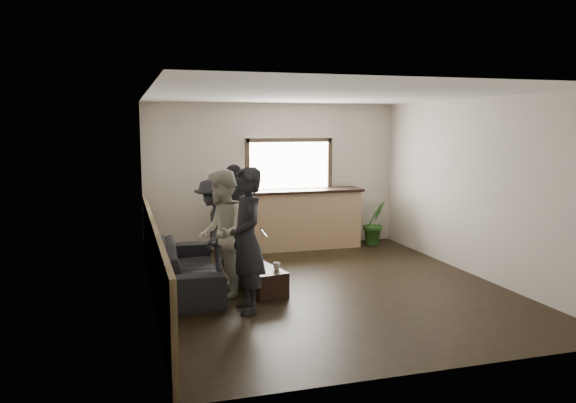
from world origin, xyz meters
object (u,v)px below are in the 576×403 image
object	(u,v)px
person_c	(213,228)
person_d	(236,215)
coffee_table	(262,281)
cup_b	(277,266)
person_a	(247,240)
cup_a	(249,263)
bar_counter	(293,216)
potted_plant	(375,223)
person_b	(222,234)
sofa	(186,267)

from	to	relation	value
person_c	person_d	bearing A→B (deg)	152.37
coffee_table	cup_b	bearing A→B (deg)	-33.55
person_a	person_c	size ratio (longest dim) A/B	1.19
cup_a	person_d	bearing A→B (deg)	85.42
bar_counter	person_a	xyz separation A→B (m)	(-1.65, -3.41, 0.28)
potted_plant	cup_b	bearing A→B (deg)	-135.80
bar_counter	cup_a	xyz separation A→B (m)	(-1.44, -2.54, -0.23)
coffee_table	cup_a	size ratio (longest dim) A/B	6.77
bar_counter	person_c	bearing A→B (deg)	-138.21
cup_a	person_a	xyz separation A→B (m)	(-0.21, -0.87, 0.52)
potted_plant	person_b	world-z (taller)	person_b
person_b	person_c	xyz separation A→B (m)	(0.06, 1.10, -0.11)
potted_plant	bar_counter	bearing A→B (deg)	174.90
person_b	cup_b	bearing A→B (deg)	90.25
person_c	bar_counter	bearing A→B (deg)	142.80
coffee_table	potted_plant	world-z (taller)	potted_plant
bar_counter	cup_a	size ratio (longest dim) A/B	22.46
cup_b	person_c	size ratio (longest dim) A/B	0.07
potted_plant	person_a	distance (m)	4.68
sofa	person_a	size ratio (longest dim) A/B	1.24
cup_a	person_c	size ratio (longest dim) A/B	0.08
person_c	person_d	xyz separation A→B (m)	(0.48, 0.60, 0.09)
sofa	person_c	xyz separation A→B (m)	(0.51, 0.62, 0.44)
bar_counter	potted_plant	world-z (taller)	bar_counter
potted_plant	person_a	size ratio (longest dim) A/B	0.48
person_b	bar_counter	bearing A→B (deg)	156.80
sofa	coffee_table	world-z (taller)	sofa
cup_a	person_d	distance (m)	1.61
sofa	person_b	world-z (taller)	person_b
coffee_table	person_b	bearing A→B (deg)	177.64
coffee_table	person_d	distance (m)	1.85
cup_a	person_b	world-z (taller)	person_b
coffee_table	person_d	world-z (taller)	person_d
person_b	person_c	distance (m)	1.11
sofa	potted_plant	xyz separation A→B (m)	(3.97, 2.08, 0.11)
cup_b	potted_plant	xyz separation A→B (m)	(2.78, 2.70, 0.03)
potted_plant	person_b	bearing A→B (deg)	-144.01
person_a	cup_a	bearing A→B (deg)	162.70
cup_a	person_b	size ratio (longest dim) A/B	0.07
coffee_table	cup_a	bearing A→B (deg)	128.61
cup_a	coffee_table	bearing A→B (deg)	-51.39
potted_plant	coffee_table	bearing A→B (deg)	-138.92
coffee_table	person_b	xyz separation A→B (m)	(-0.56, 0.02, 0.71)
cup_a	person_c	xyz separation A→B (m)	(-0.36, 0.94, 0.37)
cup_b	person_a	bearing A→B (deg)	-134.07
cup_b	person_c	world-z (taller)	person_c
sofa	cup_b	world-z (taller)	sofa
cup_b	coffee_table	bearing A→B (deg)	146.45
sofa	potted_plant	size ratio (longest dim) A/B	2.60
sofa	cup_b	size ratio (longest dim) A/B	20.85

